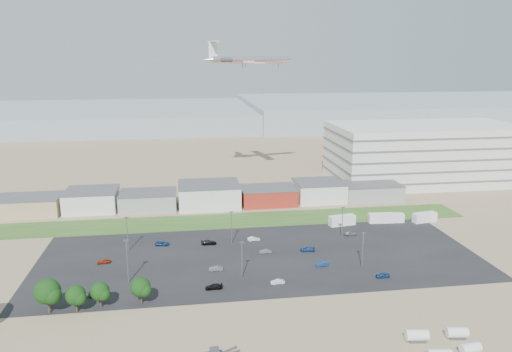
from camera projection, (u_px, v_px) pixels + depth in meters
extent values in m
plane|color=#92795D|center=(252.00, 290.00, 117.39)|extent=(700.00, 700.00, 0.00)
cube|color=black|center=(260.00, 256.00, 137.35)|extent=(120.00, 50.00, 0.01)
cube|color=#28541F|center=(230.00, 221.00, 167.41)|extent=(160.00, 16.00, 0.02)
cube|color=silver|center=(424.00, 153.00, 218.84)|extent=(80.00, 40.00, 25.00)
imported|color=navy|center=(322.00, 264.00, 130.94)|extent=(3.68, 1.67, 1.17)
imported|color=navy|center=(383.00, 275.00, 124.16)|extent=(3.56, 1.52, 1.20)
imported|color=black|center=(214.00, 287.00, 117.98)|extent=(4.13, 1.78, 1.18)
imported|color=#595B5E|center=(216.00, 268.00, 128.16)|extent=(3.68, 1.41, 1.19)
imported|color=maroon|center=(104.00, 261.00, 132.63)|extent=(3.60, 1.80, 1.18)
imported|color=black|center=(209.00, 242.00, 146.00)|extent=(4.49, 1.97, 1.28)
imported|color=#595B5E|center=(265.00, 251.00, 139.51)|extent=(3.49, 1.34, 1.13)
imported|color=#A5A5AA|center=(350.00, 233.00, 153.40)|extent=(3.87, 1.65, 1.30)
imported|color=navy|center=(162.00, 243.00, 145.37)|extent=(4.31, 2.43, 1.14)
imported|color=#595B5E|center=(98.00, 293.00, 114.50)|extent=(4.49, 2.15, 1.26)
imported|color=silver|center=(254.00, 239.00, 149.01)|extent=(3.78, 1.53, 1.22)
imported|color=navy|center=(307.00, 249.00, 140.98)|extent=(4.39, 2.23, 1.22)
imported|color=silver|center=(278.00, 282.00, 120.67)|extent=(3.44, 1.39, 1.11)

